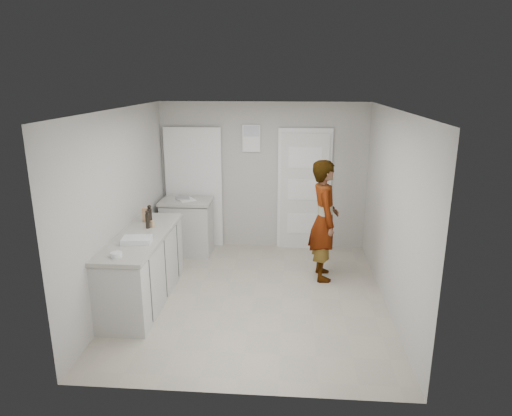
# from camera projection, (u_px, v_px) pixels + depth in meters

# --- Properties ---
(ground) EXTENTS (4.00, 4.00, 0.00)m
(ground) POSITION_uv_depth(u_px,v_px,m) (254.00, 296.00, 6.21)
(ground) COLOR #B0A694
(ground) RESTS_ON ground
(room_shell) EXTENTS (4.00, 4.00, 4.00)m
(room_shell) POSITION_uv_depth(u_px,v_px,m) (253.00, 190.00, 7.82)
(room_shell) COLOR #B4B1AA
(room_shell) RESTS_ON ground
(main_counter) EXTENTS (0.64, 1.96, 0.93)m
(main_counter) POSITION_uv_depth(u_px,v_px,m) (143.00, 270.00, 6.01)
(main_counter) COLOR silver
(main_counter) RESTS_ON ground
(side_counter) EXTENTS (0.84, 0.61, 0.93)m
(side_counter) POSITION_uv_depth(u_px,v_px,m) (187.00, 228.00, 7.68)
(side_counter) COLOR silver
(side_counter) RESTS_ON ground
(person) EXTENTS (0.49, 0.69, 1.77)m
(person) POSITION_uv_depth(u_px,v_px,m) (324.00, 220.00, 6.59)
(person) COLOR silver
(person) RESTS_ON ground
(cake_mix_box) EXTENTS (0.12, 0.06, 0.20)m
(cake_mix_box) POSITION_uv_depth(u_px,v_px,m) (147.00, 215.00, 6.38)
(cake_mix_box) COLOR #AB7E55
(cake_mix_box) RESTS_ON main_counter
(spice_jar) EXTENTS (0.06, 0.06, 0.09)m
(spice_jar) POSITION_uv_depth(u_px,v_px,m) (152.00, 224.00, 6.16)
(spice_jar) COLOR tan
(spice_jar) RESTS_ON main_counter
(oil_cruet_a) EXTENTS (0.06, 0.06, 0.25)m
(oil_cruet_a) POSITION_uv_depth(u_px,v_px,m) (150.00, 214.00, 6.34)
(oil_cruet_a) COLOR black
(oil_cruet_a) RESTS_ON main_counter
(oil_cruet_b) EXTENTS (0.05, 0.05, 0.25)m
(oil_cruet_b) POSITION_uv_depth(u_px,v_px,m) (147.00, 220.00, 6.10)
(oil_cruet_b) COLOR black
(oil_cruet_b) RESTS_ON main_counter
(baking_dish) EXTENTS (0.38, 0.29, 0.06)m
(baking_dish) POSITION_uv_depth(u_px,v_px,m) (137.00, 240.00, 5.59)
(baking_dish) COLOR silver
(baking_dish) RESTS_ON main_counter
(egg_bowl) EXTENTS (0.13, 0.13, 0.05)m
(egg_bowl) POSITION_uv_depth(u_px,v_px,m) (116.00, 255.00, 5.14)
(egg_bowl) COLOR silver
(egg_bowl) RESTS_ON main_counter
(papers) EXTENTS (0.38, 0.40, 0.01)m
(papers) POSITION_uv_depth(u_px,v_px,m) (186.00, 199.00, 7.57)
(papers) COLOR white
(papers) RESTS_ON side_counter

